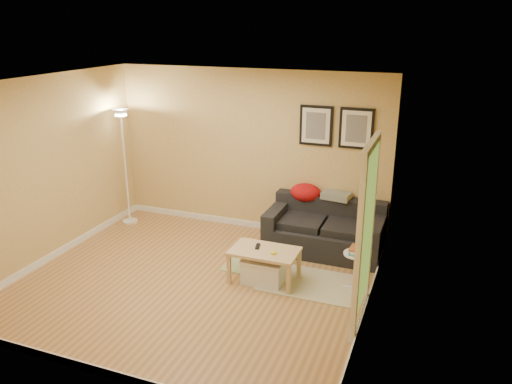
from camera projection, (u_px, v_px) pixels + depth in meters
floor at (195, 281)px, 6.66m from camera, size 4.50×4.50×0.00m
ceiling at (186, 83)px, 5.82m from camera, size 4.50×4.50×0.00m
wall_back at (249, 151)px, 8.01m from camera, size 4.50×0.00×4.50m
wall_front at (85, 255)px, 4.47m from camera, size 4.50×0.00×4.50m
wall_left at (47, 170)px, 7.00m from camera, size 0.00×4.00×4.00m
wall_right at (373, 212)px, 5.48m from camera, size 0.00×4.00×4.00m
baseboard_back at (250, 224)px, 8.41m from camera, size 4.50×0.02×0.10m
baseboard_front at (100, 371)px, 4.89m from camera, size 4.50×0.02×0.10m
baseboard_left at (59, 252)px, 7.40m from camera, size 0.02×4.00×0.10m
baseboard_right at (364, 311)px, 5.89m from camera, size 0.02×4.00×0.10m
sofa at (325, 228)px, 7.43m from camera, size 1.70×0.90×0.75m
red_throw at (306, 193)px, 7.72m from camera, size 0.48×0.36×0.28m
plaid_throw at (336, 196)px, 7.56m from camera, size 0.45×0.32×0.10m
framed_print_left at (316, 126)px, 7.46m from camera, size 0.50×0.04×0.60m
framed_print_right at (356, 129)px, 7.26m from camera, size 0.50×0.04×0.60m
area_rug at (309, 283)px, 6.61m from camera, size 1.25×0.85×0.01m
green_runner at (250, 266)px, 7.05m from camera, size 0.70×0.50×0.01m
coffee_table at (264, 265)px, 6.62m from camera, size 1.02×0.83×0.44m
remote_control at (258, 246)px, 6.63m from camera, size 0.08×0.17×0.02m
tape_roll at (273, 253)px, 6.43m from camera, size 0.07×0.07×0.03m
storage_bin at (264, 270)px, 6.60m from camera, size 0.55×0.40×0.34m
side_table at (355, 271)px, 6.39m from camera, size 0.33×0.33×0.51m
book_stack at (357, 250)px, 6.30m from camera, size 0.22×0.27×0.08m
floor_lamp at (126, 170)px, 8.32m from camera, size 0.25×0.25×1.95m
doorway at (365, 240)px, 5.46m from camera, size 0.12×1.01×2.13m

